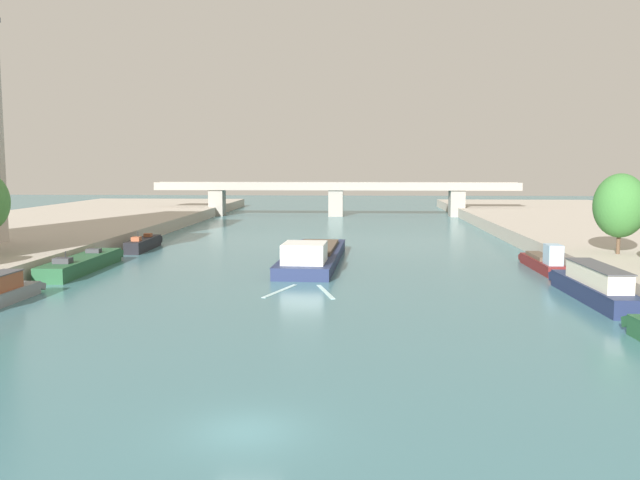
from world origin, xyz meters
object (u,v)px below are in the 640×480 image
Objects in this scene: moored_boat_left_gap_after at (144,244)px; bridge_far at (336,194)px; moored_boat_left_downstream at (82,264)px; tree_right_third at (620,206)px; moored_boat_right_midway at (594,286)px; barge_midriver at (313,255)px; moored_boat_right_lone at (543,262)px.

bridge_far is (20.97, 54.28, 3.63)m from moored_boat_left_gap_after.
moored_boat_left_downstream is at bearing -92.40° from moored_boat_left_gap_after.
moored_boat_right_midway is at bearing -116.61° from tree_right_third.
barge_midriver is 2.34× the size of moored_boat_left_gap_after.
bridge_far reaches higher than moored_boat_left_gap_after.
tree_right_third reaches higher than barge_midriver.
bridge_far is (21.65, 70.52, 3.63)m from moored_boat_left_downstream.
barge_midriver is 64.82m from bridge_far.
moored_boat_right_midway is at bearing -33.40° from moored_boat_left_gap_after.
moored_boat_right_lone is (42.69, -13.53, 0.12)m from moored_boat_left_gap_after.
moored_boat_left_downstream is 2.06× the size of tree_right_third.
moored_boat_left_gap_after is at bearing 162.42° from moored_boat_right_lone.
bridge_far is at bearing 68.87° from moored_boat_left_gap_after.
bridge_far is (-28.19, 68.80, -1.88)m from tree_right_third.
moored_boat_right_midway is at bearing -38.83° from barge_midriver.
moored_boat_left_downstream is at bearing -178.02° from tree_right_third.
moored_boat_right_midway is (43.10, -11.73, 0.43)m from moored_boat_left_downstream.
moored_boat_left_downstream is 1.10× the size of moored_boat_right_midway.
barge_midriver is at bearing 171.87° from tree_right_third.
moored_boat_left_downstream is 73.86m from bridge_far.
tree_right_third is at bearing 1.98° from moored_boat_left_downstream.
barge_midriver reaches higher than moored_boat_right_midway.
tree_right_third is (6.47, -0.99, 5.38)m from moored_boat_right_lone.
moored_boat_right_lone is at bearing 171.27° from tree_right_third.
tree_right_third is (49.16, -14.52, 5.50)m from moored_boat_left_gap_after.
moored_boat_right_midway is 0.20× the size of bridge_far.
tree_right_third reaches higher than moored_boat_left_downstream.
moored_boat_right_lone is at bearing -7.95° from barge_midriver.
barge_midriver reaches higher than moored_boat_right_lone.
barge_midriver is 29.29m from tree_right_third.
tree_right_third reaches higher than bridge_far.
bridge_far is (-21.72, 67.80, 3.50)m from moored_boat_right_lone.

